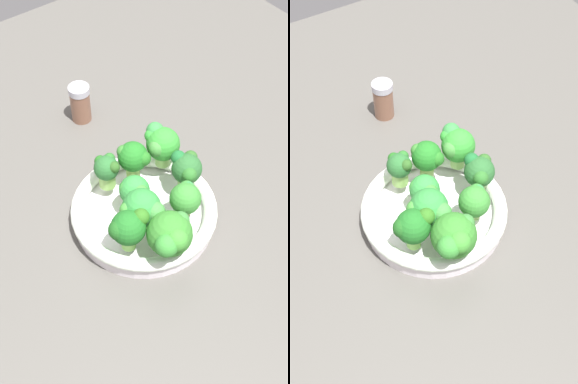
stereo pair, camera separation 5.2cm
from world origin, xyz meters
TOP-DOWN VIEW (x-y plane):
  - ground_plane at (0.00, 0.00)cm, footprint 130.00×130.00cm
  - bowl at (1.03, 1.06)cm, footprint 23.49×23.49cm
  - broccoli_floret_0 at (-4.95, 3.46)cm, footprint 5.24×4.95cm
  - broccoli_floret_1 at (0.28, 0.04)cm, footprint 4.88×4.84cm
  - broccoli_floret_2 at (6.02, 5.19)cm, footprint 4.94×5.00cm
  - broccoli_floret_3 at (5.96, -5.60)cm, footprint 5.23×6.27cm
  - broccoli_floret_4 at (-4.40, 8.69)cm, footprint 6.38×5.87cm
  - broccoli_floret_5 at (1.64, 9.04)cm, footprint 5.91×5.11cm
  - broccoli_floret_6 at (10.39, -1.36)cm, footprint 7.23×7.26cm
  - broccoli_floret_7 at (-5.91, -1.08)cm, footprint 4.49×4.07cm
  - broccoli_floret_8 at (4.42, -1.86)cm, footprint 6.60×6.27cm
  - pepper_shaker at (-25.66, 6.41)cm, footprint 3.93×3.93cm

SIDE VIEW (x-z plane):
  - ground_plane at x=0.00cm, z-range -2.50..0.00cm
  - bowl at x=1.03cm, z-range 0.04..4.01cm
  - pepper_shaker at x=-25.66cm, z-range 0.05..7.68cm
  - broccoli_floret_1 at x=0.28cm, z-range 4.35..9.93cm
  - broccoli_floret_2 at x=6.02cm, z-range 4.43..10.40cm
  - broccoli_floret_7 at x=-5.91cm, z-range 4.61..10.60cm
  - broccoli_floret_5 at x=1.64cm, z-range 4.55..10.69cm
  - broccoli_floret_6 at x=10.39cm, z-range 4.44..11.67cm
  - broccoli_floret_0 at x=-4.95cm, z-range 4.72..11.54cm
  - broccoli_floret_8 at x=4.42cm, z-range 4.64..11.94cm
  - broccoli_floret_3 at x=5.96cm, z-range 4.86..11.95cm
  - broccoli_floret_4 at x=-4.40cm, z-range 4.89..12.29cm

